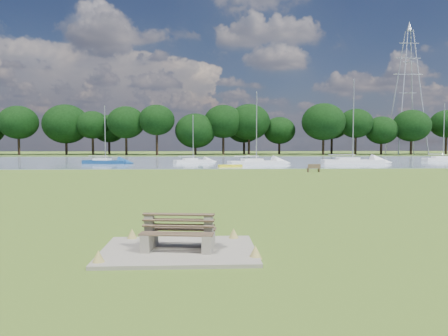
{
  "coord_description": "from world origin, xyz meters",
  "views": [
    {
      "loc": [
        0.65,
        -25.86,
        3.05
      ],
      "look_at": [
        1.83,
        -2.0,
        1.59
      ],
      "focal_mm": 35.0,
      "sensor_mm": 36.0,
      "label": 1
    }
  ],
  "objects_px": {
    "sailboat_3": "(443,158)",
    "sailboat_1": "(352,160)",
    "kayak": "(230,166)",
    "bench_pair": "(179,233)",
    "sailboat_0": "(105,161)",
    "sailboat_2": "(193,160)",
    "riverbank_bench": "(314,168)",
    "pylon": "(408,72)",
    "sailboat_5": "(256,161)"
  },
  "relations": [
    {
      "from": "sailboat_0",
      "to": "sailboat_1",
      "type": "relative_size",
      "value": 0.69
    },
    {
      "from": "bench_pair",
      "to": "sailboat_5",
      "type": "bearing_deg",
      "value": 87.62
    },
    {
      "from": "sailboat_1",
      "to": "sailboat_5",
      "type": "distance_m",
      "value": 13.26
    },
    {
      "from": "sailboat_0",
      "to": "sailboat_1",
      "type": "height_order",
      "value": "sailboat_1"
    },
    {
      "from": "pylon",
      "to": "sailboat_2",
      "type": "relative_size",
      "value": 4.4
    },
    {
      "from": "kayak",
      "to": "sailboat_3",
      "type": "height_order",
      "value": "sailboat_3"
    },
    {
      "from": "riverbank_bench",
      "to": "sailboat_2",
      "type": "relative_size",
      "value": 0.21
    },
    {
      "from": "sailboat_2",
      "to": "sailboat_1",
      "type": "bearing_deg",
      "value": -31.55
    },
    {
      "from": "pylon",
      "to": "kayak",
      "type": "bearing_deg",
      "value": -133.39
    },
    {
      "from": "sailboat_2",
      "to": "kayak",
      "type": "bearing_deg",
      "value": -87.29
    },
    {
      "from": "sailboat_3",
      "to": "sailboat_1",
      "type": "bearing_deg",
      "value": -162.13
    },
    {
      "from": "bench_pair",
      "to": "sailboat_2",
      "type": "height_order",
      "value": "sailboat_2"
    },
    {
      "from": "sailboat_0",
      "to": "sailboat_2",
      "type": "xyz_separation_m",
      "value": [
        11.68,
        1.51,
        -0.03
      ]
    },
    {
      "from": "riverbank_bench",
      "to": "sailboat_1",
      "type": "bearing_deg",
      "value": 50.41
    },
    {
      "from": "bench_pair",
      "to": "riverbank_bench",
      "type": "relative_size",
      "value": 1.54
    },
    {
      "from": "sailboat_0",
      "to": "sailboat_2",
      "type": "relative_size",
      "value": 1.17
    },
    {
      "from": "bench_pair",
      "to": "sailboat_0",
      "type": "bearing_deg",
      "value": 112.08
    },
    {
      "from": "sailboat_0",
      "to": "sailboat_2",
      "type": "height_order",
      "value": "sailboat_0"
    },
    {
      "from": "sailboat_0",
      "to": "bench_pair",
      "type": "bearing_deg",
      "value": -61.19
    },
    {
      "from": "pylon",
      "to": "sailboat_1",
      "type": "bearing_deg",
      "value": -123.77
    },
    {
      "from": "kayak",
      "to": "sailboat_2",
      "type": "relative_size",
      "value": 0.43
    },
    {
      "from": "kayak",
      "to": "pylon",
      "type": "height_order",
      "value": "pylon"
    },
    {
      "from": "bench_pair",
      "to": "sailboat_1",
      "type": "distance_m",
      "value": 49.8
    },
    {
      "from": "kayak",
      "to": "sailboat_0",
      "type": "xyz_separation_m",
      "value": [
        -16.28,
        8.12,
        0.29
      ]
    },
    {
      "from": "bench_pair",
      "to": "sailboat_3",
      "type": "distance_m",
      "value": 64.3
    },
    {
      "from": "riverbank_bench",
      "to": "kayak",
      "type": "distance_m",
      "value": 11.37
    },
    {
      "from": "sailboat_2",
      "to": "sailboat_3",
      "type": "bearing_deg",
      "value": -16.87
    },
    {
      "from": "sailboat_1",
      "to": "sailboat_5",
      "type": "height_order",
      "value": "sailboat_1"
    },
    {
      "from": "sailboat_2",
      "to": "sailboat_3",
      "type": "distance_m",
      "value": 37.98
    },
    {
      "from": "sailboat_5",
      "to": "sailboat_3",
      "type": "bearing_deg",
      "value": 3.37
    },
    {
      "from": "sailboat_2",
      "to": "bench_pair",
      "type": "bearing_deg",
      "value": -111.95
    },
    {
      "from": "bench_pair",
      "to": "sailboat_1",
      "type": "relative_size",
      "value": 0.19
    },
    {
      "from": "sailboat_1",
      "to": "kayak",
      "type": "bearing_deg",
      "value": -157.39
    },
    {
      "from": "riverbank_bench",
      "to": "kayak",
      "type": "relative_size",
      "value": 0.48
    },
    {
      "from": "bench_pair",
      "to": "kayak",
      "type": "distance_m",
      "value": 39.2
    },
    {
      "from": "pylon",
      "to": "sailboat_5",
      "type": "relative_size",
      "value": 3.14
    },
    {
      "from": "bench_pair",
      "to": "sailboat_5",
      "type": "distance_m",
      "value": 44.08
    },
    {
      "from": "sailboat_2",
      "to": "pylon",
      "type": "bearing_deg",
      "value": 14.11
    },
    {
      "from": "sailboat_1",
      "to": "sailboat_3",
      "type": "relative_size",
      "value": 1.29
    },
    {
      "from": "sailboat_5",
      "to": "pylon",
      "type": "bearing_deg",
      "value": 32.45
    },
    {
      "from": "bench_pair",
      "to": "pylon",
      "type": "bearing_deg",
      "value": 68.43
    },
    {
      "from": "pylon",
      "to": "bench_pair",
      "type": "bearing_deg",
      "value": -118.92
    },
    {
      "from": "bench_pair",
      "to": "sailboat_0",
      "type": "height_order",
      "value": "sailboat_0"
    },
    {
      "from": "pylon",
      "to": "sailboat_0",
      "type": "relative_size",
      "value": 3.76
    },
    {
      "from": "riverbank_bench",
      "to": "kayak",
      "type": "bearing_deg",
      "value": 124.8
    },
    {
      "from": "kayak",
      "to": "sailboat_0",
      "type": "bearing_deg",
      "value": 139.95
    },
    {
      "from": "sailboat_0",
      "to": "sailboat_3",
      "type": "height_order",
      "value": "sailboat_3"
    },
    {
      "from": "riverbank_bench",
      "to": "sailboat_2",
      "type": "distance_m",
      "value": 21.78
    },
    {
      "from": "sailboat_1",
      "to": "sailboat_0",
      "type": "bearing_deg",
      "value": 178.71
    },
    {
      "from": "kayak",
      "to": "sailboat_1",
      "type": "height_order",
      "value": "sailboat_1"
    }
  ]
}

